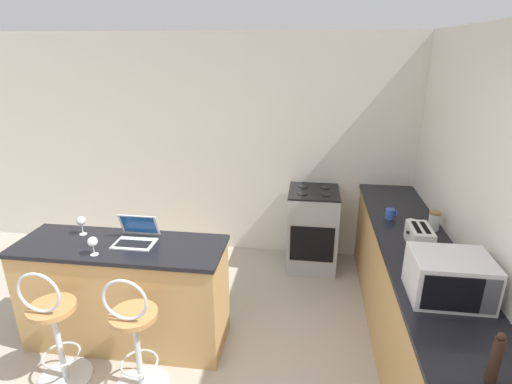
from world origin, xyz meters
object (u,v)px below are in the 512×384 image
Objects in this scene: bar_stool_near at (54,330)px; wine_glass_short at (81,221)px; wine_glass_tall at (93,242)px; microwave at (449,278)px; storage_jar at (434,221)px; laptop at (136,235)px; bar_stool_far at (135,338)px; mug_blue at (390,214)px; stove_range at (312,229)px; pepper_mill at (496,359)px; toaster at (419,237)px; mug_white at (411,226)px.

wine_glass_short is at bearing 96.38° from bar_stool_near.
microwave is at bearing -5.01° from wine_glass_tall.
laptop is at bearing -167.42° from storage_jar.
bar_stool_near is 5.87× the size of storage_jar.
microwave is (2.08, 0.11, 0.61)m from bar_stool_far.
storage_jar is (2.97, 0.49, -0.03)m from wine_glass_short.
storage_jar is at bearing 12.58° from laptop.
mug_blue is (2.14, 0.75, -0.01)m from laptop.
mug_blue reaches higher than stove_range.
bar_stool_far is at bearing -121.97° from stove_range.
wine_glass_short is (-1.95, -1.36, 0.58)m from stove_range.
pepper_mill reaches higher than storage_jar.
microwave is 0.71m from toaster.
wine_glass_tall is at bearing -49.25° from wine_glass_short.
laptop is 1.15× the size of pepper_mill.
mug_white is (2.78, 0.43, -0.07)m from wine_glass_short.
microwave is 1.69× the size of pepper_mill.
toaster reaches higher than stove_range.
mug_blue is at bearing 117.21° from mug_white.
pepper_mill reaches higher than wine_glass_tall.
toaster is 2.54m from wine_glass_tall.
storage_jar is at bearing 21.45° from bar_stool_near.
mug_blue is (2.37, 1.01, -0.06)m from wine_glass_tall.
storage_jar is (2.70, 0.81, -0.02)m from wine_glass_tall.
laptop is (-0.19, 0.59, 0.52)m from bar_stool_far.
pepper_mill is at bearing -19.97° from wine_glass_tall.
laptop reaches higher than mug_blue.
mug_white is at bearing 89.42° from toaster.
storage_jar is (2.47, 0.55, 0.03)m from laptop.
wine_glass_tall reaches higher than mug_white.
bar_stool_far is 3.10× the size of laptop.
stove_range is 1.35m from mug_white.
microwave is at bearing -11.93° from laptop.
stove_range is (1.45, 1.42, -0.52)m from laptop.
wine_glass_short is (-2.78, 0.54, -0.02)m from microwave.
wine_glass_short is at bearing -165.42° from mug_blue.
mug_blue is 1.92m from pepper_mill.
bar_stool_near is 1.00× the size of bar_stool_far.
laptop reaches higher than stove_range.
mug_blue is 0.39m from storage_jar.
microwave is at bearing 3.02° from bar_stool_far.
bar_stool_near is 9.99× the size of mug_blue.
mug_white is (2.50, 0.75, -0.05)m from wine_glass_tall.
microwave reaches higher than pepper_mill.
wine_glass_short reaches higher than bar_stool_far.
laptop is at bearing -174.40° from toaster.
microwave is 0.69m from pepper_mill.
microwave reaches higher than stove_range.
laptop is (0.43, 0.59, 0.52)m from bar_stool_near.
pepper_mill reaches higher than laptop.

